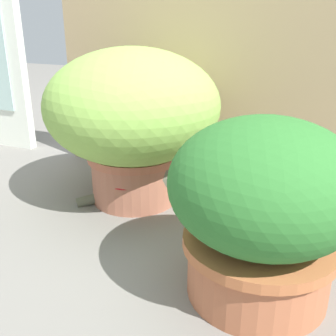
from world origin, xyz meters
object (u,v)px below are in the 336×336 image
Objects in this scene: leafy_planter at (263,206)px; cat at (146,169)px; mushroom_ornament_pink at (112,183)px; mushroom_ornament_red at (125,182)px; grass_planter at (133,114)px.

leafy_planter is 1.10× the size of cat.
leafy_planter is 0.60m from mushroom_ornament_pink.
mushroom_ornament_red is at bearing -18.91° from mushroom_ornament_pink.
cat is 0.08m from mushroom_ornament_red.
leafy_planter is at bearing -27.79° from mushroom_ornament_red.
mushroom_ornament_pink is at bearing -150.46° from cat.
grass_planter is 0.18m from cat.
leafy_planter reaches higher than mushroom_ornament_red.
cat reaches higher than mushroom_ornament_red.
grass_planter is 5.06× the size of mushroom_ornament_pink.
grass_planter is 3.85× the size of mushroom_ornament_red.
mushroom_ornament_red reaches higher than mushroom_ornament_pink.
mushroom_ornament_pink is at bearing 153.14° from leafy_planter.
cat is 0.12m from mushroom_ornament_pink.
grass_planter is at bearing 98.59° from mushroom_ornament_red.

